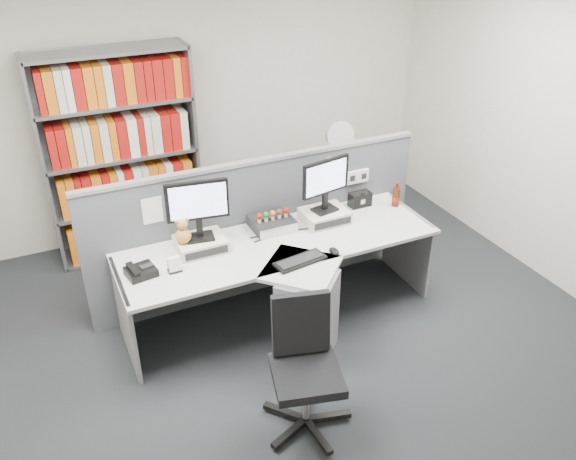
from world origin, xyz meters
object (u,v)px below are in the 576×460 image
desk (291,283)px  monitor_right (326,181)px  desk_phone (140,271)px  mouse (334,251)px  speaker (360,199)px  shelving_unit (122,159)px  monitor_left (198,205)px  keyboard (300,261)px  office_chair (304,362)px  filing_cabinet (337,196)px  desk_fan (339,138)px  desktop_pc (272,223)px  desk_calendar (174,266)px  cola_bottle (396,197)px

desk → monitor_right: monitor_right is taller
desk_phone → mouse: bearing=-13.2°
speaker → mouse: bearing=-134.2°
speaker → shelving_unit: (-1.81, 1.35, 0.19)m
monitor_left → keyboard: bearing=-38.6°
mouse → office_chair: bearing=-129.3°
desk → filing_cabinet: bearing=49.4°
keyboard → desk_fan: desk_fan is taller
monitor_left → speaker: (1.52, 0.12, -0.33)m
monitor_right → office_chair: bearing=-122.6°
mouse → filing_cabinet: size_ratio=0.16×
desktop_pc → filing_cabinet: 1.55m
mouse → shelving_unit: shelving_unit is taller
desk_calendar → monitor_left: bearing=38.6°
desk_phone → speaker: speaker is taller
desk_calendar → mouse: bearing=-13.2°
desk_calendar → desk_fan: size_ratio=0.26×
mouse → shelving_unit: (-1.22, 1.96, 0.24)m
desk_phone → office_chair: office_chair is taller
desk_calendar → desk_fan: bearing=30.7°
mouse → speaker: bearing=45.8°
desk_calendar → speaker: bearing=10.6°
desk_phone → shelving_unit: bearing=82.3°
monitor_right → desk_calendar: monitor_right is taller
desk_calendar → speaker: size_ratio=0.63×
keyboard → desk_calendar: 0.94m
monitor_right → speaker: (0.42, 0.12, -0.31)m
shelving_unit → desk: bearing=-64.0°
mouse → desk_phone: size_ratio=0.47×
cola_bottle → shelving_unit: shelving_unit is taller
monitor_right → mouse: bearing=-109.8°
keyboard → desk_fan: 1.94m
keyboard → cola_bottle: size_ratio=1.82×
desktop_pc → desk_fan: desk_fan is taller
monitor_left → desktop_pc: monitor_left is taller
desk_calendar → filing_cabinet: bearing=30.7°
monitor_left → keyboard: size_ratio=1.15×
keyboard → desk_phone: 1.19m
keyboard → filing_cabinet: size_ratio=0.61×
desk → cola_bottle: 1.31m
speaker → shelving_unit: 2.27m
desk_calendar → cola_bottle: cola_bottle is taller
desktop_pc → filing_cabinet: size_ratio=0.49×
cola_bottle → filing_cabinet: (-0.01, 1.03, -0.46)m
keyboard → mouse: size_ratio=3.85×
filing_cabinet → office_chair: size_ratio=0.75×
monitor_right → keyboard: bearing=-133.6°
monitor_left → office_chair: (0.28, -1.28, -0.62)m
filing_cabinet → speaker: bearing=-107.6°
monitor_right → cola_bottle: monitor_right is taller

